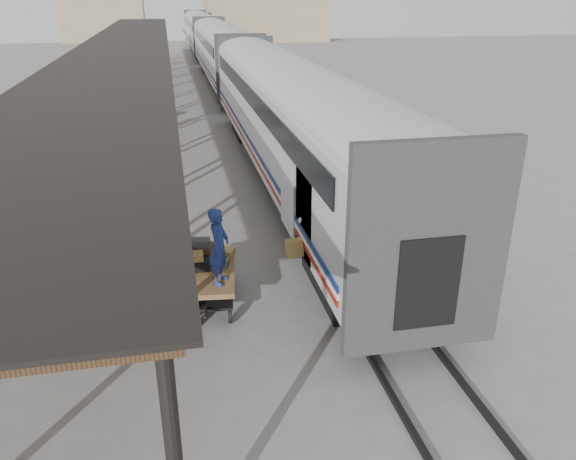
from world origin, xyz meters
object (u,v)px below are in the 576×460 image
Objects in this scene: luggage_tug at (141,115)px; pedestrian at (157,116)px; baggage_cart at (208,278)px; porter at (219,246)px.

pedestrian is (0.88, -1.77, 0.27)m from luggage_tug.
luggage_tug is 0.87× the size of pedestrian.
pedestrian is at bearing 100.48° from baggage_cart.
pedestrian is (-1.57, 19.11, -0.90)m from porter.
porter reaches higher than pedestrian.
porter reaches higher than luggage_tug.
porter is at bearing 104.61° from pedestrian.
baggage_cart is 1.72× the size of luggage_tug.
pedestrian is at bearing -60.81° from luggage_tug.
porter is (2.46, -20.89, 1.16)m from luggage_tug.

